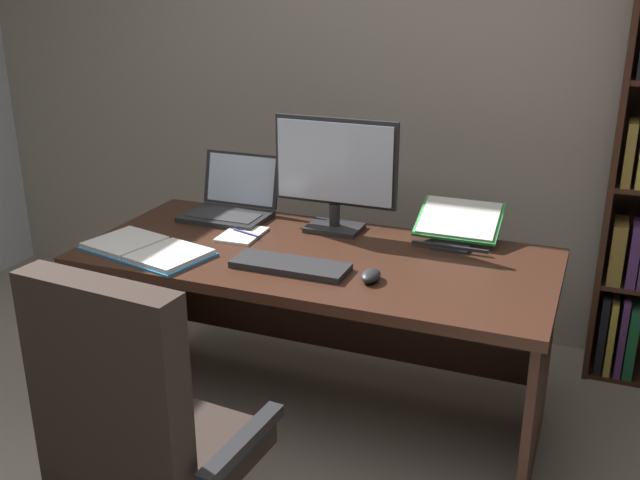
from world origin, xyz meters
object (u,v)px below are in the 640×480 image
(desk, at_px, (324,293))
(open_binder, at_px, (147,249))
(notepad, at_px, (242,234))
(laptop, at_px, (231,204))
(reading_stand_with_book, at_px, (458,223))
(office_chair, at_px, (144,456))
(computer_mouse, at_px, (371,276))
(pen, at_px, (246,233))
(keyboard, at_px, (290,266))
(monitor, at_px, (335,174))

(desk, relative_size, open_binder, 3.29)
(notepad, bearing_deg, laptop, 127.23)
(desk, height_order, notepad, notepad)
(reading_stand_with_book, bearing_deg, office_chair, -115.69)
(computer_mouse, xyz_separation_m, pen, (-0.60, 0.25, -0.01))
(desk, bearing_deg, keyboard, -96.54)
(notepad, bearing_deg, computer_mouse, -21.65)
(desk, xyz_separation_m, laptop, (-0.51, 0.20, 0.25))
(laptop, bearing_deg, notepad, -52.77)
(desk, relative_size, office_chair, 1.73)
(desk, relative_size, notepad, 8.39)
(office_chair, distance_m, open_binder, 0.89)
(computer_mouse, distance_m, reading_stand_with_book, 0.56)
(pen, bearing_deg, open_binder, -132.03)
(reading_stand_with_book, height_order, pen, reading_stand_with_book)
(office_chair, distance_m, laptop, 1.32)
(keyboard, bearing_deg, laptop, 136.48)
(keyboard, relative_size, reading_stand_with_book, 1.30)
(computer_mouse, bearing_deg, notepad, 158.35)
(monitor, xyz_separation_m, open_binder, (-0.57, -0.50, -0.22))
(computer_mouse, relative_size, pen, 0.74)
(desk, height_order, reading_stand_with_book, reading_stand_with_book)
(office_chair, xyz_separation_m, monitor, (0.13, 1.21, 0.54))
(monitor, height_order, keyboard, monitor)
(desk, height_order, laptop, laptop)
(reading_stand_with_book, xyz_separation_m, notepad, (-0.81, -0.27, -0.06))
(computer_mouse, xyz_separation_m, reading_stand_with_book, (0.19, 0.52, 0.05))
(reading_stand_with_book, xyz_separation_m, pen, (-0.79, -0.27, -0.05))
(monitor, bearing_deg, pen, -145.94)
(office_chair, bearing_deg, monitor, 88.84)
(office_chair, bearing_deg, notepad, 105.76)
(reading_stand_with_book, bearing_deg, computer_mouse, -109.91)
(laptop, bearing_deg, open_binder, -99.89)
(monitor, relative_size, open_binder, 0.96)
(reading_stand_with_book, relative_size, open_binder, 0.61)
(laptop, bearing_deg, desk, -21.65)
(keyboard, bearing_deg, open_binder, -174.97)
(office_chair, bearing_deg, open_binder, 126.75)
(reading_stand_with_book, distance_m, open_binder, 1.20)
(desk, height_order, open_binder, open_binder)
(office_chair, bearing_deg, desk, 86.07)
(keyboard, relative_size, notepad, 2.00)
(desk, xyz_separation_m, keyboard, (-0.03, -0.25, 0.21))
(pen, bearing_deg, laptop, 130.55)
(office_chair, distance_m, pen, 1.07)
(monitor, xyz_separation_m, reading_stand_with_book, (0.49, 0.07, -0.17))
(open_binder, bearing_deg, computer_mouse, 16.52)
(desk, distance_m, pen, 0.39)
(reading_stand_with_book, distance_m, pen, 0.84)
(notepad, bearing_deg, office_chair, -79.07)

